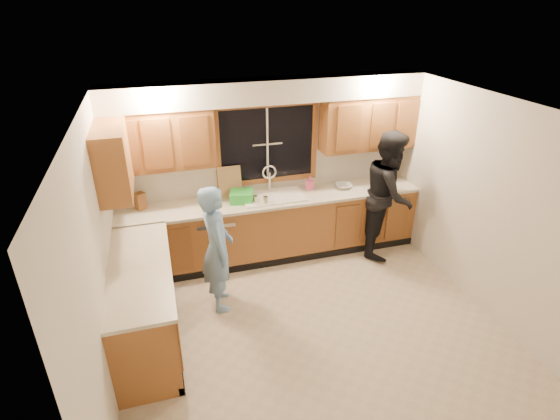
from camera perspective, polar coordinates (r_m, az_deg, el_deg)
The scene contains 26 objects.
floor at distance 5.25m, azimuth 4.04°, elevation -14.70°, with size 4.20×4.20×0.00m, color #BAA88F.
ceiling at distance 4.07m, azimuth 5.17°, elevation 12.87°, with size 4.20×4.20×0.00m, color white.
wall_back at distance 6.17m, azimuth -1.66°, elevation 5.56°, with size 4.20×4.20×0.00m, color silver.
wall_left at distance 4.34m, azimuth -22.61°, elevation -6.30°, with size 3.80×3.80×0.00m, color silver.
wall_right at distance 5.57m, azimuth 25.20°, elevation 0.52°, with size 3.80×3.80×0.00m, color silver.
base_cabinets_back at distance 6.25m, azimuth -0.86°, elevation -2.35°, with size 4.20×0.60×0.88m, color #975B2B.
base_cabinets_left at distance 5.04m, azimuth -17.29°, elevation -11.61°, with size 0.60×1.90×0.88m, color #975B2B.
countertop_back at distance 6.03m, azimuth -0.85°, elevation 1.42°, with size 4.20×0.63×0.04m, color beige.
countertop_left at distance 4.78m, azimuth -17.85°, elevation -7.22°, with size 0.63×1.90×0.04m, color beige.
upper_cabinets_left at distance 5.66m, azimuth -15.55°, elevation 8.78°, with size 1.35×0.33×0.75m, color #975B2B.
upper_cabinets_right at distance 6.35m, azimuth 11.44°, elevation 11.09°, with size 1.35×0.33×0.75m, color #975B2B.
upper_cabinets_return at distance 5.09m, azimuth -21.00°, elevation 6.06°, with size 0.33×0.90×0.75m, color #975B2B.
soffit at distance 5.71m, azimuth -1.34°, elevation 15.32°, with size 4.20×0.35×0.30m, color silver.
window_frame at distance 6.05m, azimuth -1.68°, elevation 8.62°, with size 1.44×0.03×1.14m.
sink at distance 6.06m, azimuth -0.90°, elevation 1.20°, with size 0.86×0.52×0.57m.
dishwasher at distance 6.12m, azimuth -8.54°, elevation -3.69°, with size 0.60×0.56×0.82m, color white.
stove at distance 4.59m, azimuth -17.21°, elevation -15.78°, with size 0.58×0.75×0.90m, color white.
man at distance 5.14m, azimuth -8.21°, elevation -5.02°, with size 0.57×0.38×1.58m, color #6D9BCE.
woman at distance 6.35m, azimuth 14.05°, elevation 2.04°, with size 0.89×0.69×1.82m, color black.
knife_block at distance 5.95m, azimuth -17.78°, elevation 1.12°, with size 0.12×0.10×0.22m, color brown.
cutting_board at distance 6.04m, azimuth -6.57°, elevation 3.70°, with size 0.32×0.02×0.43m, color tan.
dish_crate at distance 5.92m, azimuth -5.04°, elevation 1.79°, with size 0.30×0.28×0.14m, color green.
soap_bottle at distance 6.26m, azimuth 3.91°, elevation 3.57°, with size 0.09×0.09×0.20m, color #E55785.
bowl at distance 6.40m, azimuth 8.32°, elevation 3.14°, with size 0.24×0.24×0.06m, color silver.
can_left at distance 5.85m, azimuth -3.25°, elevation 1.38°, with size 0.06×0.06×0.11m, color #C1B794.
can_right at distance 5.79m, azimuth -1.90°, elevation 1.19°, with size 0.07×0.07×0.12m, color #C1B794.
Camera 1 is at (-1.46, -3.68, 3.45)m, focal length 28.00 mm.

